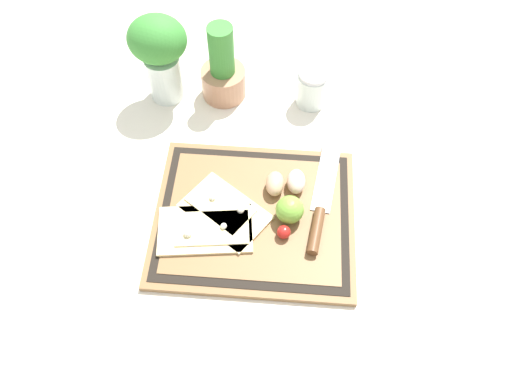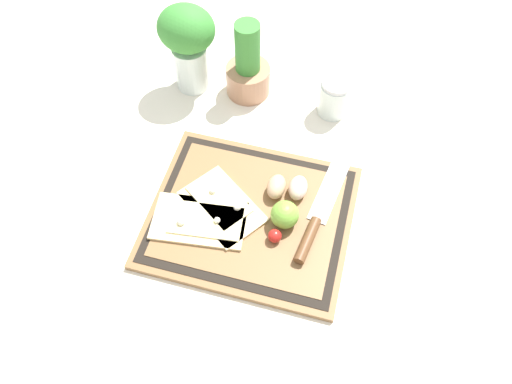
% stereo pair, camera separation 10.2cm
% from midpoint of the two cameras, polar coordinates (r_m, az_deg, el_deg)
% --- Properties ---
extents(ground_plane, '(6.00, 6.00, 0.00)m').
position_cam_midpoint_polar(ground_plane, '(1.03, 2.21, -3.22)').
color(ground_plane, silver).
extents(cutting_board, '(0.41, 0.35, 0.02)m').
position_cam_midpoint_polar(cutting_board, '(1.02, 2.22, -2.99)').
color(cutting_board, brown).
rests_on(cutting_board, ground_plane).
extents(pizza_slice_near, '(0.20, 0.13, 0.02)m').
position_cam_midpoint_polar(pizza_slice_near, '(1.00, -3.47, -3.53)').
color(pizza_slice_near, beige).
rests_on(pizza_slice_near, cutting_board).
extents(pizza_slice_far, '(0.20, 0.19, 0.02)m').
position_cam_midpoint_polar(pizza_slice_far, '(1.02, -1.05, -1.52)').
color(pizza_slice_far, beige).
rests_on(pizza_slice_far, cutting_board).
extents(knife, '(0.07, 0.29, 0.02)m').
position_cam_midpoint_polar(knife, '(1.01, 9.72, -3.62)').
color(knife, silver).
rests_on(knife, cutting_board).
extents(egg_brown, '(0.04, 0.06, 0.04)m').
position_cam_midpoint_polar(egg_brown, '(1.03, 5.18, 0.39)').
color(egg_brown, tan).
rests_on(egg_brown, cutting_board).
extents(egg_pink, '(0.04, 0.06, 0.04)m').
position_cam_midpoint_polar(egg_pink, '(1.03, 7.65, 0.26)').
color(egg_pink, beige).
rests_on(egg_pink, cutting_board).
extents(lime, '(0.06, 0.06, 0.06)m').
position_cam_midpoint_polar(lime, '(0.98, 6.30, -2.72)').
color(lime, '#70A838').
rests_on(lime, cutting_board).
extents(cherry_tomato_red, '(0.03, 0.03, 0.03)m').
position_cam_midpoint_polar(cherry_tomato_red, '(0.97, 5.16, -5.26)').
color(cherry_tomato_red, red).
rests_on(cherry_tomato_red, cutting_board).
extents(herb_pot, '(0.10, 0.10, 0.20)m').
position_cam_midpoint_polar(herb_pot, '(1.19, 1.58, 13.62)').
color(herb_pot, '#AD7A5B').
rests_on(herb_pot, ground_plane).
extents(sauce_jar, '(0.07, 0.07, 0.09)m').
position_cam_midpoint_polar(sauce_jar, '(1.19, 11.37, 10.23)').
color(sauce_jar, silver).
rests_on(sauce_jar, ground_plane).
extents(herb_glass, '(0.13, 0.11, 0.22)m').
position_cam_midpoint_polar(herb_glass, '(1.17, -5.24, 16.59)').
color(herb_glass, silver).
rests_on(herb_glass, ground_plane).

